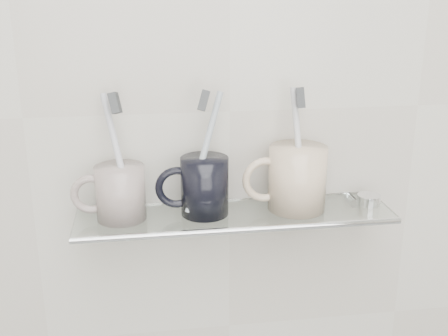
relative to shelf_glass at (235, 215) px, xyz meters
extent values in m
plane|color=beige|center=(0.00, 0.06, 0.15)|extent=(2.50, 0.00, 2.50)
cube|color=silver|center=(0.00, 0.00, 0.00)|extent=(0.50, 0.12, 0.01)
cylinder|color=silver|center=(0.00, -0.06, 0.00)|extent=(0.50, 0.01, 0.01)
cylinder|color=silver|center=(-0.21, 0.05, -0.01)|extent=(0.02, 0.03, 0.02)
cylinder|color=silver|center=(0.21, 0.05, -0.01)|extent=(0.02, 0.03, 0.02)
cylinder|color=silver|center=(-0.18, 0.00, 0.05)|extent=(0.09, 0.09, 0.08)
torus|color=silver|center=(-0.22, 0.00, 0.05)|extent=(0.06, 0.01, 0.06)
cylinder|color=silver|center=(-0.18, 0.00, 0.10)|extent=(0.05, 0.06, 0.18)
cube|color=#36393B|center=(-0.18, 0.00, 0.19)|extent=(0.02, 0.03, 0.04)
cylinder|color=black|center=(-0.05, 0.00, 0.05)|extent=(0.08, 0.08, 0.09)
torus|color=black|center=(-0.09, 0.00, 0.05)|extent=(0.07, 0.01, 0.07)
cylinder|color=#8DA2AA|center=(-0.05, 0.00, 0.10)|extent=(0.07, 0.05, 0.18)
cube|color=#36393B|center=(-0.05, 0.00, 0.19)|extent=(0.02, 0.03, 0.04)
cylinder|color=beige|center=(0.10, 0.00, 0.06)|extent=(0.10, 0.10, 0.10)
torus|color=beige|center=(0.05, 0.00, 0.06)|extent=(0.07, 0.01, 0.07)
cylinder|color=silver|center=(0.10, 0.00, 0.10)|extent=(0.03, 0.04, 0.19)
cube|color=#36393B|center=(0.10, 0.00, 0.19)|extent=(0.02, 0.03, 0.03)
cylinder|color=silver|center=(0.22, 0.00, 0.01)|extent=(0.04, 0.04, 0.02)
camera|label=1|loc=(-0.14, -0.81, 0.35)|focal=45.00mm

